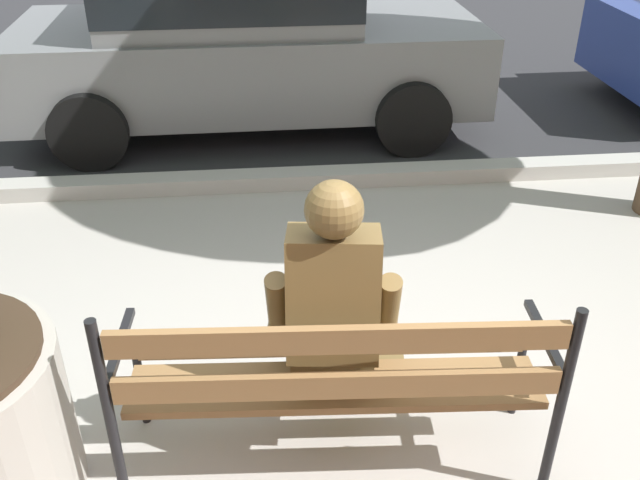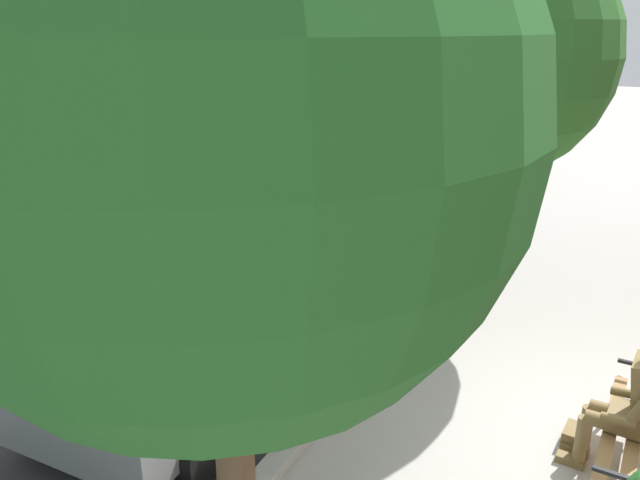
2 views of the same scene
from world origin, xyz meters
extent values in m
cube|color=#2D2D30|center=(0.00, 7.50, 0.00)|extent=(60.00, 9.00, 0.01)
cube|color=#B2AFA8|center=(0.00, 2.90, 0.06)|extent=(60.00, 0.20, 0.12)
cube|color=olive|center=(-0.27, 0.17, 0.45)|extent=(1.70, 0.21, 0.04)
cube|color=olive|center=(-0.26, 0.35, 0.45)|extent=(1.70, 0.21, 0.04)
cube|color=black|center=(-1.15, 0.23, 0.62)|extent=(0.07, 0.48, 0.03)
cylinder|color=black|center=(0.62, 0.32, 0.23)|extent=(0.04, 0.04, 0.45)
cube|color=brown|center=(-0.27, 0.23, 0.56)|extent=(0.38, 0.36, 0.16)
cylinder|color=brown|center=(-0.49, 0.32, 0.66)|extent=(0.11, 0.27, 0.10)
cylinder|color=brown|center=(-0.03, 0.27, 0.66)|extent=(0.11, 0.27, 0.10)
cylinder|color=brown|center=(-0.34, 0.38, 0.52)|extent=(0.17, 0.38, 0.14)
cylinder|color=brown|center=(-0.32, 0.56, 0.25)|extent=(0.11, 0.11, 0.50)
cube|color=brown|center=(-0.31, 0.62, 0.04)|extent=(0.14, 0.25, 0.07)
cylinder|color=brown|center=(-0.16, 0.36, 0.52)|extent=(0.17, 0.38, 0.14)
cylinder|color=brown|center=(-0.14, 0.54, 0.25)|extent=(0.11, 0.11, 0.50)
cube|color=brown|center=(-0.13, 0.60, 0.04)|extent=(0.14, 0.25, 0.07)
cube|color=brown|center=(0.00, 0.62, 0.08)|extent=(0.30, 0.21, 0.16)
sphere|color=#235B23|center=(-3.02, 2.26, 3.25)|extent=(2.91, 2.91, 2.91)
cylinder|color=brown|center=(2.34, 2.23, 1.15)|extent=(0.28, 0.28, 2.29)
sphere|color=#2D6B28|center=(2.34, 2.23, 3.34)|extent=(2.98, 2.98, 2.98)
cube|color=slate|center=(-0.57, 4.27, 0.61)|extent=(4.12, 1.74, 0.70)
cube|color=slate|center=(-0.72, 4.27, 1.26)|extent=(2.15, 1.59, 0.60)
cube|color=black|center=(-0.72, 4.27, 1.26)|extent=(2.16, 1.60, 0.33)
cylinder|color=black|center=(0.76, 5.14, 0.32)|extent=(0.64, 0.23, 0.64)
cylinder|color=black|center=(0.77, 3.44, 0.32)|extent=(0.64, 0.23, 0.64)
cylinder|color=black|center=(-1.91, 5.11, 0.32)|extent=(0.64, 0.23, 0.64)
cylinder|color=black|center=(-1.89, 3.41, 0.32)|extent=(0.64, 0.23, 0.64)
cube|color=navy|center=(4.96, 4.27, 0.61)|extent=(4.12, 1.74, 0.70)
cube|color=navy|center=(4.81, 4.27, 1.26)|extent=(2.15, 1.59, 0.60)
cube|color=black|center=(4.81, 4.27, 1.26)|extent=(2.16, 1.60, 0.33)
cylinder|color=black|center=(6.28, 5.14, 0.32)|extent=(0.64, 0.23, 0.64)
cylinder|color=black|center=(6.30, 3.44, 0.32)|extent=(0.64, 0.23, 0.64)
cylinder|color=black|center=(3.62, 5.11, 0.32)|extent=(0.64, 0.23, 0.64)
cylinder|color=black|center=(3.64, 3.41, 0.32)|extent=(0.64, 0.23, 0.64)
cube|color=#B7B7BC|center=(10.18, 4.27, 0.61)|extent=(4.12, 1.74, 0.70)
cube|color=#B7B7BC|center=(10.03, 4.27, 1.26)|extent=(2.15, 1.59, 0.60)
cube|color=black|center=(10.03, 4.27, 1.26)|extent=(2.16, 1.60, 0.33)
cylinder|color=black|center=(11.50, 5.14, 0.32)|extent=(0.64, 0.23, 0.64)
cylinder|color=black|center=(11.52, 3.44, 0.32)|extent=(0.64, 0.23, 0.64)
cylinder|color=black|center=(8.83, 5.11, 0.32)|extent=(0.64, 0.23, 0.64)
cylinder|color=black|center=(8.85, 3.41, 0.32)|extent=(0.64, 0.23, 0.64)
camera|label=1|loc=(-0.55, -2.10, 2.46)|focal=39.54mm
camera|label=2|loc=(-5.30, 0.58, 3.65)|focal=34.43mm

